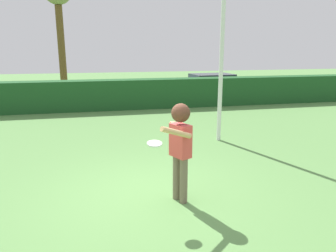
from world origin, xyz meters
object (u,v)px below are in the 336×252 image
at_px(frisbee, 155,144).
at_px(lamppost, 224,4).
at_px(person, 180,141).
at_px(parked_car_blue, 212,84).

relative_size(frisbee, lamppost, 0.03).
height_order(person, lamppost, lamppost).
relative_size(frisbee, parked_car_blue, 0.06).
bearing_deg(frisbee, person, 35.39).
bearing_deg(person, lamppost, 59.15).
relative_size(lamppost, parked_car_blue, 1.61).
bearing_deg(lamppost, person, -120.85).
height_order(person, parked_car_blue, person).
xyz_separation_m(frisbee, parked_car_blue, (5.37, 12.10, -0.53)).
xyz_separation_m(person, parked_car_blue, (4.86, 11.74, -0.44)).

